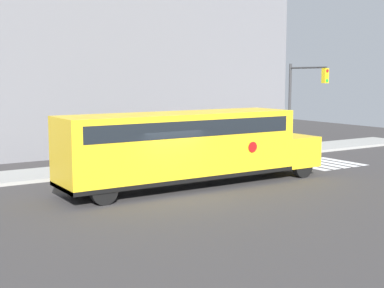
% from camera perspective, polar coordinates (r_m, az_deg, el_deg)
% --- Properties ---
extents(ground_plane, '(60.00, 60.00, 0.00)m').
position_cam_1_polar(ground_plane, '(20.92, -2.45, -5.39)').
color(ground_plane, '#3A3838').
extents(sidewalk_strip, '(44.00, 3.00, 0.15)m').
position_cam_1_polar(sidewalk_strip, '(26.62, -9.51, -2.59)').
color(sidewalk_strip, '#9E9E99').
rests_on(sidewalk_strip, ground).
extents(building_backdrop, '(32.00, 4.00, 10.02)m').
position_cam_1_polar(building_backdrop, '(32.33, -14.28, 7.78)').
color(building_backdrop, slate).
rests_on(building_backdrop, ground).
extents(crosswalk_stripes, '(3.30, 3.20, 0.01)m').
position_cam_1_polar(crosswalk_stripes, '(29.02, 13.90, -2.04)').
color(crosswalk_stripes, white).
rests_on(crosswalk_stripes, ground).
extents(school_bus, '(11.90, 2.57, 3.10)m').
position_cam_1_polar(school_bus, '(22.07, -0.39, -0.02)').
color(school_bus, yellow).
rests_on(school_bus, ground).
extents(stop_sign, '(0.69, 0.10, 2.62)m').
position_cam_1_polar(stop_sign, '(30.99, 7.68, 1.90)').
color(stop_sign, '#38383A').
rests_on(stop_sign, ground).
extents(traffic_light, '(0.28, 2.95, 5.30)m').
position_cam_1_polar(traffic_light, '(31.19, 11.59, 5.11)').
color(traffic_light, '#38383A').
rests_on(traffic_light, ground).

